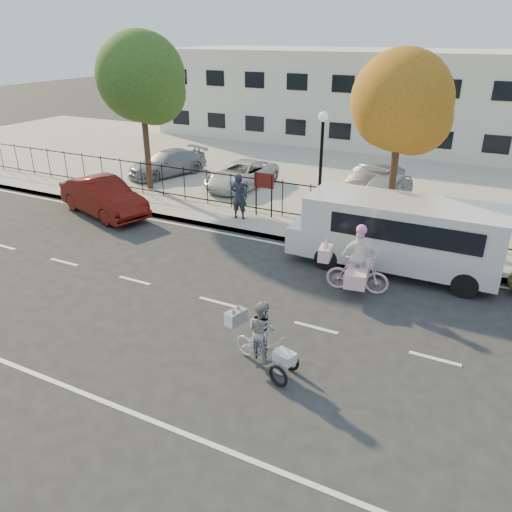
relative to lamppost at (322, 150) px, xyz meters
The scene contains 20 objects.
ground 7.50m from the lamppost, 94.21° to the right, with size 120.00×120.00×0.00m, color #333334.
road_markings 7.49m from the lamppost, 94.21° to the right, with size 60.00×9.52×0.01m, color silver, non-canonical shape.
curb 3.54m from the lamppost, 105.95° to the right, with size 60.00×0.10×0.15m, color #A8A399.
sidewalk 3.16m from the lamppost, 125.54° to the right, with size 60.00×2.20×0.15m, color #A8A399.
parking_lot 8.76m from the lamppost, 93.49° to the left, with size 60.00×15.60×0.15m, color #A8A399.
iron_fence 2.30m from the lamppost, 141.34° to the left, with size 58.00×0.06×1.50m, color black, non-canonical shape.
building 18.21m from the lamppost, 91.57° to the left, with size 34.00×10.00×6.00m, color silver.
lamppost is the anchor object (origin of this frame).
street_sign 2.90m from the lamppost, behind, with size 0.85×0.06×1.80m.
zebra_trike 9.39m from the lamppost, 77.70° to the right, with size 1.94×1.17×1.67m.
unicorn_bike 5.69m from the lamppost, 57.15° to the right, with size 2.14×1.51×2.12m.
white_van 4.57m from the lamppost, 33.29° to the right, with size 6.54×2.27×2.32m.
red_sedan 9.27m from the lamppost, 164.09° to the right, with size 1.62×4.64×1.53m, color #550E09.
pedestrian 3.79m from the lamppost, 167.66° to the right, with size 0.67×0.44×1.84m, color black.
lot_car_a 10.60m from the lamppost, 160.03° to the left, with size 1.77×4.37×1.27m, color #95979C.
lot_car_b 6.58m from the lamppost, 147.36° to the left, with size 2.02×4.39×1.22m, color silver.
lot_car_c 4.87m from the lamppost, 77.43° to the left, with size 1.56×4.46×1.47m, color #515259.
lot_car_d 4.30m from the lamppost, 61.58° to the left, with size 1.68×4.18×1.43m, color #B6B9BF.
tree_west 9.17m from the lamppost, behind, with size 3.95×3.95×7.24m.
tree_mid 3.32m from the lamppost, 29.71° to the left, with size 3.64×3.63×6.65m.
Camera 1 is at (6.63, -10.63, 7.08)m, focal length 35.00 mm.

